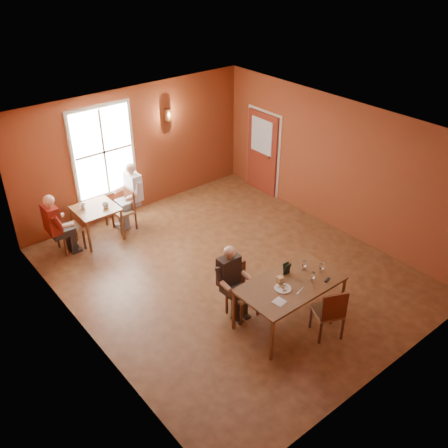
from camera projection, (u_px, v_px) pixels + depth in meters
ground at (230, 273)px, 10.05m from camera, size 6.00×7.00×0.01m
wall_back at (135, 151)px, 11.60m from camera, size 6.00×0.04×3.00m
wall_front at (391, 303)px, 6.95m from camera, size 6.00×0.04×3.00m
wall_left at (81, 268)px, 7.66m from camera, size 0.04×7.00×3.00m
wall_right at (336, 165)px, 10.90m from camera, size 0.04×7.00×3.00m
ceiling at (231, 131)px, 8.50m from camera, size 6.00×7.00×0.04m
window at (104, 152)px, 11.04m from camera, size 1.36×0.10×1.96m
door at (262, 153)px, 12.62m from camera, size 0.12×1.04×2.10m
wall_sconce at (168, 115)px, 11.66m from camera, size 0.16×0.16×0.28m
main_table at (289, 303)px, 8.61m from camera, size 1.80×1.01×0.84m
chair_diner_main at (243, 292)px, 8.73m from camera, size 0.43×0.43×0.98m
diner_main at (244, 286)px, 8.62m from camera, size 0.53×0.53×1.32m
chair_empty at (328, 311)px, 8.31m from camera, size 0.58×0.58×0.99m
plate_food at (283, 288)px, 8.25m from camera, size 0.32×0.32×0.04m
sandwich at (280, 281)px, 8.34m from camera, size 0.10×0.10×0.12m
goblet_a at (304, 265)px, 8.66m from camera, size 0.09×0.09×0.20m
goblet_b at (322, 268)px, 8.59m from camera, size 0.11×0.11×0.21m
goblet_c at (313, 277)px, 8.38m from camera, size 0.10×0.10×0.20m
menu_stand at (287, 269)px, 8.56m from camera, size 0.13×0.07×0.22m
knife at (300, 290)px, 8.22m from camera, size 0.22×0.07×0.00m
napkin at (279, 302)px, 7.97m from camera, size 0.21×0.21×0.01m
sunglasses at (327, 280)px, 8.45m from camera, size 0.15×0.08×0.02m
second_table at (98, 223)px, 10.96m from camera, size 0.87×0.87×0.77m
chair_diner_white at (123, 210)px, 11.27m from camera, size 0.42×0.42×0.95m
diner_white at (123, 200)px, 11.15m from camera, size 0.58×0.58×1.45m
chair_diner_maroon at (69, 228)px, 10.54m from camera, size 0.46×0.46×1.04m
diner_maroon at (66, 221)px, 10.44m from camera, size 0.56×0.56×1.39m
cup_a at (106, 205)px, 10.75m from camera, size 0.16×0.16×0.11m
cup_b at (83, 206)px, 10.72m from camera, size 0.12×0.12×0.10m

